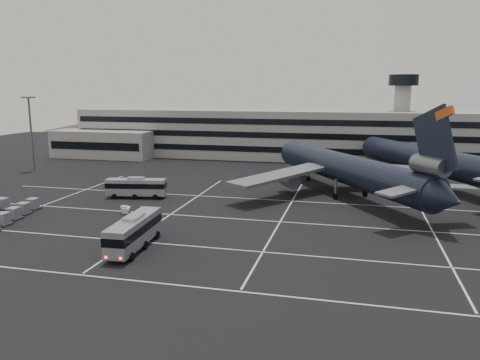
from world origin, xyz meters
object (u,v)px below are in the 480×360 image
trijet_main (347,169)px  tug_a (126,210)px  bus_far (136,187)px  bus_near (134,231)px

trijet_main → tug_a: 41.17m
trijet_main → bus_far: bearing=163.4°
bus_near → bus_far: (-12.60, 26.29, -0.25)m
bus_far → bus_near: bearing=-164.7°
trijet_main → bus_near: 45.13m
bus_near → bus_far: bearing=112.3°
bus_near → tug_a: 18.30m
bus_near → trijet_main: bearing=52.1°
bus_far → tug_a: bus_far is taller
trijet_main → bus_near: trijet_main is taller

